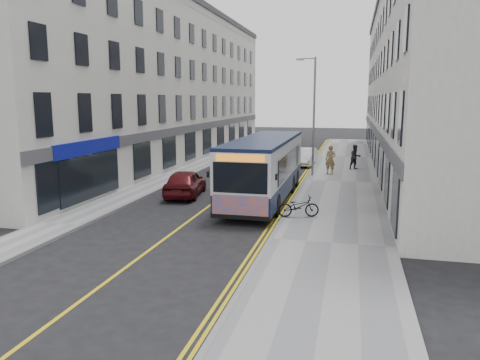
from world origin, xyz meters
The scene contains 17 objects.
ground centered at (0.00, 0.00, 0.00)m, with size 140.00×140.00×0.00m, color black.
pavement_east centered at (6.25, 12.00, 0.06)m, with size 4.50×64.00×0.12m, color gray.
pavement_west centered at (-5.00, 12.00, 0.06)m, with size 2.00×64.00×0.12m, color gray.
kerb_east centered at (4.00, 12.00, 0.07)m, with size 0.18×64.00×0.13m, color slate.
kerb_west centered at (-4.00, 12.00, 0.07)m, with size 0.18×64.00×0.13m, color slate.
road_centre_line centered at (0.00, 12.00, 0.00)m, with size 0.12×64.00×0.01m, color gold.
road_dbl_yellow_inner centered at (3.55, 12.00, 0.00)m, with size 0.10×64.00×0.01m, color gold.
road_dbl_yellow_outer centered at (3.75, 12.00, 0.00)m, with size 0.10×64.00×0.01m, color gold.
terrace_east centered at (11.50, 21.00, 6.50)m, with size 6.00×46.00×13.00m, color silver.
terrace_west centered at (-9.00, 21.00, 6.50)m, with size 6.00×46.00×13.00m, color silver.
streetlamp centered at (4.17, 14.00, 4.38)m, with size 1.32×0.18×8.00m.
city_bus centered at (2.42, 6.04, 1.79)m, with size 2.62×11.24×3.27m.
bicycle centered at (4.63, 2.26, 0.59)m, with size 0.63×1.81×0.95m, color black.
pedestrian_near centered at (5.41, 14.79, 1.12)m, with size 0.73×0.48×1.99m, color olive.
pedestrian_far centered at (7.09, 17.43, 1.03)m, with size 0.89×0.69×1.82m, color black.
car_white centered at (3.20, 19.50, 0.69)m, with size 1.46×4.17×1.37m, color white.
car_maroon centered at (-2.00, 5.94, 0.74)m, with size 1.74×4.33×1.47m, color #4F0D11.
Camera 1 is at (6.83, -17.90, 5.27)m, focal length 35.00 mm.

